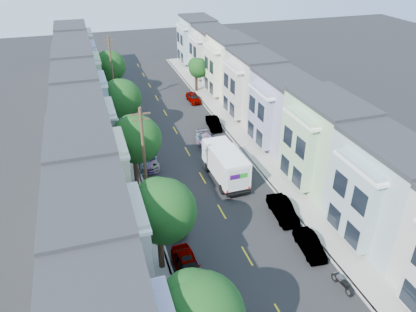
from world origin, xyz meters
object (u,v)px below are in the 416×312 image
parked_right_b (283,210)px  parked_right_c (214,123)px  tree_far_r (198,68)px  motorcycle (342,283)px  parked_left_b (187,266)px  utility_pole_near (145,163)px  parked_left_d (147,158)px  tree_e (109,66)px  lead_sedan (207,142)px  tree_c (136,140)px  tree_b (162,211)px  parked_right_a (310,245)px  parked_right_d (193,98)px  fedex_truck (225,163)px  tree_d (121,99)px  utility_pole_far (112,73)px  parked_left_c (169,218)px

parked_right_b → parked_right_c: (0.00, 19.44, -0.06)m
tree_far_r → motorcycle: tree_far_r is taller
tree_far_r → parked_left_b: bearing=-107.5°
utility_pole_near → parked_right_c: (11.20, 15.18, -4.49)m
parked_left_b → parked_left_d: (0.00, 16.90, 0.02)m
tree_e → lead_sedan: size_ratio=1.61×
parked_left_b → parked_right_b: 10.60m
tree_c → tree_b: bearing=-90.0°
parked_right_a → parked_right_d: 33.71m
utility_pole_near → fedex_truck: (8.44, 3.10, -3.28)m
tree_b → parked_right_c: tree_b is taller
tree_c → tree_d: tree_c is taller
parked_right_b → parked_right_a: bearing=-85.9°
tree_e → utility_pole_near: 30.25m
tree_b → utility_pole_far: (0.00, 33.18, -0.02)m
parked_left_c → parked_right_d: (9.80, 27.11, -0.07)m
utility_pole_far → parked_right_c: utility_pole_far is taller
tree_far_r → parked_left_d: bearing=-120.0°
parked_left_d → parked_right_d: bearing=59.8°
tree_d → utility_pole_near: (0.00, -16.44, 0.31)m
parked_left_c → fedex_truck: bearing=39.6°
tree_far_r → parked_left_d: 23.79m
tree_c → parked_left_d: bearing=69.7°
fedex_truck → parked_left_d: bearing=140.8°
tree_c → parked_left_b: size_ratio=1.66×
parked_left_c → parked_left_d: (0.00, 10.91, 0.03)m
parked_left_d → parked_right_c: parked_left_d is taller
tree_c → parked_left_d: size_ratio=1.48×
tree_e → parked_right_d: bearing=-26.0°
lead_sedan → parked_left_d: size_ratio=0.89×
tree_d → parked_left_c: size_ratio=1.39×
tree_b → utility_pole_far: size_ratio=0.75×
parked_right_b → parked_left_c: bearing=172.9°
tree_b → parked_left_b: bearing=-38.7°
tree_far_r → utility_pole_near: size_ratio=0.53×
parked_left_d → parked_right_a: (9.80, -17.52, -0.11)m
tree_b → parked_right_c: bearing=63.4°
lead_sedan → parked_left_d: parked_left_d is taller
parked_left_d → tree_c: bearing=-109.4°
tree_d → fedex_truck: bearing=-57.7°
parked_right_d → utility_pole_far: bearing=171.3°
tree_b → parked_left_d: bearing=84.9°
tree_e → parked_left_d: tree_e is taller
fedex_truck → parked_right_c: fedex_truck is taller
tree_d → tree_e: 13.81m
parked_right_a → utility_pole_near: bearing=146.8°
tree_e → lead_sedan: (8.83, -19.86, -4.19)m
parked_right_b → parked_right_c: parked_right_b is taller
tree_c → parked_right_b: (11.20, -9.07, -4.30)m
lead_sedan → parked_right_b: 14.84m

